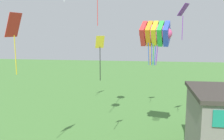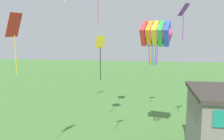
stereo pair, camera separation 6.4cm
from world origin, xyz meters
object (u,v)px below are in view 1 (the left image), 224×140
at_px(kite_yellow_diamond, 100,50).
at_px(kite_purple_streamer, 183,14).
at_px(kite_red_diamond, 14,30).
at_px(kite_rainbow_parafoil, 155,34).

xyz_separation_m(kite_yellow_diamond, kite_purple_streamer, (5.53, 3.35, 2.43)).
distance_m(kite_yellow_diamond, kite_red_diamond, 5.21).
bearing_deg(kite_rainbow_parafoil, kite_purple_streamer, 36.95).
xyz_separation_m(kite_yellow_diamond, kite_red_diamond, (-4.17, -2.86, 1.27)).
relative_size(kite_yellow_diamond, kite_red_diamond, 0.86).
height_order(kite_rainbow_parafoil, kite_red_diamond, kite_red_diamond).
bearing_deg(kite_yellow_diamond, kite_rainbow_parafoil, 27.59).
bearing_deg(kite_purple_streamer, kite_yellow_diamond, -148.79).
bearing_deg(kite_red_diamond, kite_rainbow_parafoil, 31.45).
bearing_deg(kite_purple_streamer, kite_red_diamond, -147.35).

